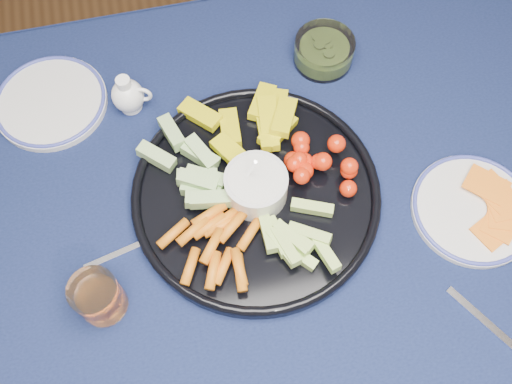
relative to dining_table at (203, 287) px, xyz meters
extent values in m
plane|color=brown|center=(0.00, 0.00, -0.66)|extent=(4.00, 4.00, 0.00)
cylinder|color=#4F341A|center=(0.72, 0.42, -0.31)|extent=(0.07, 0.07, 0.70)
cube|color=#4F341A|center=(0.00, 0.00, 0.06)|extent=(1.60, 1.00, 0.04)
cube|color=#0D1637|center=(0.00, 0.00, 0.08)|extent=(1.66, 1.06, 0.01)
cube|color=#0D1637|center=(0.00, 0.53, -0.06)|extent=(1.66, 0.01, 0.30)
cylinder|color=black|center=(0.11, 0.10, 0.10)|extent=(0.39, 0.39, 0.02)
torus|color=black|center=(0.11, 0.10, 0.11)|extent=(0.39, 0.39, 0.02)
cylinder|color=silver|center=(0.11, 0.10, 0.13)|extent=(0.10, 0.10, 0.05)
cylinder|color=silver|center=(0.11, 0.10, 0.15)|extent=(0.08, 0.08, 0.01)
cylinder|color=white|center=(-0.06, 0.32, 0.09)|extent=(0.04, 0.04, 0.01)
ellipsoid|color=white|center=(-0.06, 0.32, 0.12)|extent=(0.05, 0.05, 0.06)
cylinder|color=white|center=(-0.06, 0.32, 0.15)|extent=(0.02, 0.02, 0.02)
torus|color=white|center=(-0.04, 0.31, 0.13)|extent=(0.03, 0.02, 0.03)
torus|color=#3A43A4|center=(-0.06, 0.32, 0.14)|extent=(0.03, 0.03, 0.00)
cylinder|color=silver|center=(0.29, 0.34, 0.11)|extent=(0.11, 0.11, 0.05)
cylinder|color=#557220|center=(0.29, 0.34, 0.10)|extent=(0.09, 0.09, 0.03)
cylinder|color=silver|center=(0.44, 0.00, 0.09)|extent=(0.19, 0.19, 0.01)
torus|color=#3A43A4|center=(0.44, 0.00, 0.10)|extent=(0.19, 0.19, 0.01)
cylinder|color=silver|center=(-0.14, -0.02, 0.13)|extent=(0.07, 0.07, 0.08)
cylinder|color=orange|center=(-0.14, -0.02, 0.11)|extent=(0.06, 0.06, 0.04)
cube|color=white|center=(-0.10, 0.06, 0.09)|extent=(0.13, 0.04, 0.00)
cube|color=white|center=(-0.03, 0.07, 0.09)|extent=(0.04, 0.03, 0.00)
cube|color=white|center=(0.40, -0.18, 0.09)|extent=(0.09, 0.14, 0.00)
cylinder|color=silver|center=(-0.19, 0.35, 0.09)|extent=(0.19, 0.19, 0.01)
torus|color=#3A43A4|center=(-0.19, 0.35, 0.10)|extent=(0.19, 0.19, 0.01)
camera|label=1|loc=(0.03, -0.28, 0.91)|focal=40.00mm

